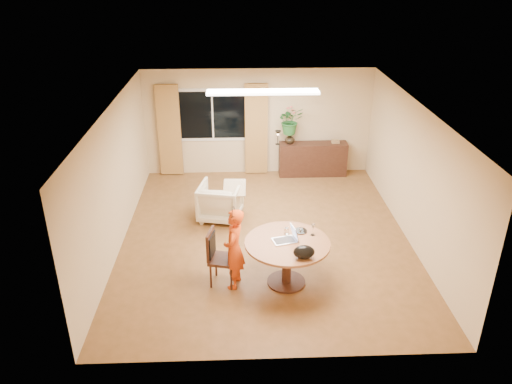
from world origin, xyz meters
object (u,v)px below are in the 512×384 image
dining_chair (223,258)px  armchair (220,201)px  dining_table (287,251)px  sideboard (313,159)px  child (234,249)px

dining_chair → armchair: size_ratio=1.14×
dining_table → sideboard: size_ratio=0.84×
dining_table → armchair: size_ratio=1.63×
dining_chair → sideboard: dining_chair is taller
armchair → dining_chair: bearing=104.6°
dining_chair → child: bearing=-7.9°
dining_chair → child: size_ratio=0.70×
child → sideboard: child is taller
sideboard → dining_table: bearing=-103.4°
sideboard → armchair: bearing=-135.4°
child → armchair: (-0.29, 2.34, -0.31)m
child → armchair: size_ratio=1.64×
dining_table → child: bearing=-178.4°
child → dining_table: bearing=103.5°
dining_table → dining_chair: bearing=177.6°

